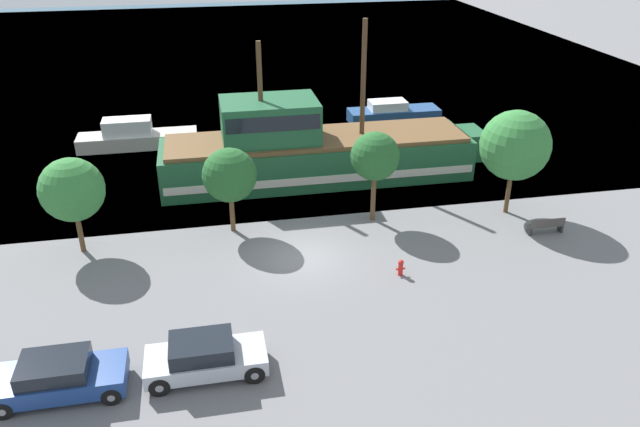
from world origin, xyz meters
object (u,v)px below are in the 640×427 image
Objects in this scene: pirate_ship at (311,151)px; moored_boat_dockside at (135,137)px; parked_car_curb_mid at (205,357)px; bench_promenade_east at (546,226)px; parked_car_curb_front at (59,377)px; fire_hydrant at (401,267)px; moored_boat_outer at (393,113)px.

pirate_ship is 13.06m from moored_boat_dockside.
parked_car_curb_mid is 2.32× the size of bench_promenade_east.
moored_boat_dockside is 1.84× the size of parked_car_curb_front.
fire_hydrant is 0.42× the size of bench_promenade_east.
moored_boat_outer is at bearing 52.97° from parked_car_curb_front.
parked_car_curb_front is at bearing -161.53° from bench_promenade_east.
pirate_ship is at bearing 54.92° from parked_car_curb_front.
moored_boat_outer is 18.75m from bench_promenade_east.
moored_boat_outer reaches higher than parked_car_curb_mid.
pirate_ship is 13.80m from bench_promenade_east.
parked_car_curb_mid is at bearing -157.04° from bench_promenade_east.
parked_car_curb_front reaches higher than fire_hydrant.
parked_car_curb_mid is (3.90, -23.86, -0.02)m from moored_boat_dockside.
moored_boat_dockside is at bearing 141.41° from bench_promenade_east.
bench_promenade_east is (10.25, -9.15, -1.32)m from pirate_ship.
parked_car_curb_front is 1.02× the size of parked_car_curb_mid.
parked_car_curb_mid is at bearing -112.39° from pirate_ship.
moored_boat_dockside reaches higher than moored_boat_outer.
bench_promenade_east is (16.99, 7.20, -0.27)m from parked_car_curb_mid.
pirate_ship is 2.85× the size of moored_boat_outer.
fire_hydrant is at bearing -164.43° from bench_promenade_east.
bench_promenade_east is (8.31, 2.32, 0.03)m from fire_hydrant.
moored_boat_dockside is 18.73m from moored_boat_outer.
moored_boat_outer reaches higher than fire_hydrant.
pirate_ship is 20.09m from parked_car_curb_front.
parked_car_curb_front is at bearing -127.03° from moored_boat_outer.
pirate_ship is 4.56× the size of parked_car_curb_front.
parked_car_curb_mid is 9.96m from fire_hydrant.
moored_boat_dockside reaches higher than bench_promenade_east.
parked_car_curb_front is 5.57× the size of fire_hydrant.
moored_boat_outer is (18.63, 1.94, -0.11)m from moored_boat_dockside.
moored_boat_dockside is 24.18m from parked_car_curb_mid.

